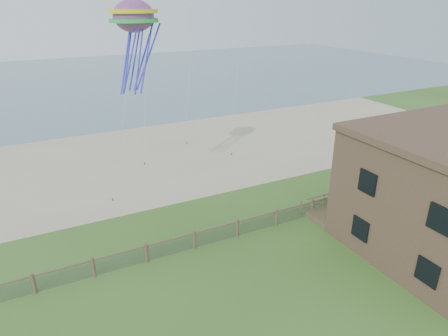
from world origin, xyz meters
The scene contains 7 objects.
ground centered at (0.00, 0.00, 0.00)m, with size 160.00×160.00×0.00m, color #385A1E.
sand_beach centered at (0.00, 22.00, 0.00)m, with size 72.00×20.00×0.02m, color tan.
ocean centered at (0.00, 66.00, 0.00)m, with size 160.00×68.00×0.02m, color slate.
chainlink_fence centered at (0.00, 6.00, 0.55)m, with size 36.20×0.20×1.25m, color brown, non-canonical shape.
motel_deck centered at (13.00, 5.00, 0.25)m, with size 15.00×2.00×0.50m, color brown.
picnic_table centered at (8.43, 1.60, 0.41)m, with size 1.93×1.46×0.81m, color brown, non-canonical shape.
octopus_kite centered at (-4.10, 11.63, 11.69)m, with size 2.95×2.09×6.08m, color #E75724, non-canonical shape.
Camera 1 is at (-10.72, -13.28, 14.20)m, focal length 32.00 mm.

